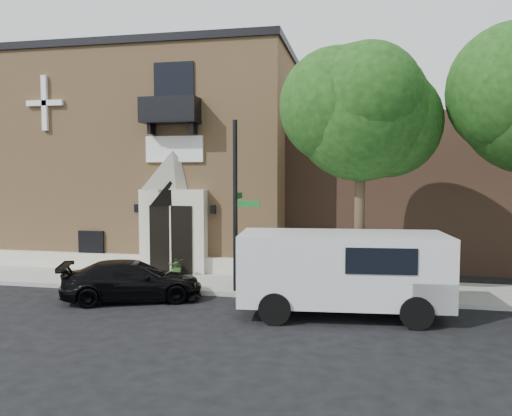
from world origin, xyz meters
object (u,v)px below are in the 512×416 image
Objects in this scene: black_sedan at (133,281)px; fire_hydrant at (281,280)px; pedestrian_near at (277,258)px; cargo_van at (350,270)px; dumpster at (380,279)px; street_sign at (236,206)px.

black_sedan reaches higher than fire_hydrant.
black_sedan is at bearing 30.12° from pedestrian_near.
cargo_van is 3.10× the size of pedestrian_near.
pedestrian_near is at bearing -82.15° from black_sedan.
dumpster is 3.53m from pedestrian_near.
black_sedan is 5.98× the size of fire_hydrant.
fire_hydrant is (-2.24, 1.94, -0.79)m from cargo_van.
street_sign reaches higher than cargo_van.
pedestrian_near is (-0.25, 0.76, 0.59)m from fire_hydrant.
street_sign is 2.92× the size of pedestrian_near.
black_sedan is 4.01m from street_sign.
pedestrian_near reaches higher than dumpster.
fire_hydrant is at bearing 14.10° from street_sign.
dumpster is at bearing 4.04° from street_sign.
street_sign is at bearing 42.95° from pedestrian_near.
street_sign is at bearing -88.30° from black_sedan.
cargo_van is at bearing -114.41° from black_sedan.
fire_hydrant is 0.40× the size of dumpster.
street_sign is at bearing 150.45° from cargo_van.
cargo_van reaches higher than pedestrian_near.
fire_hydrant is at bearing 109.08° from pedestrian_near.
cargo_van reaches higher than fire_hydrant.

